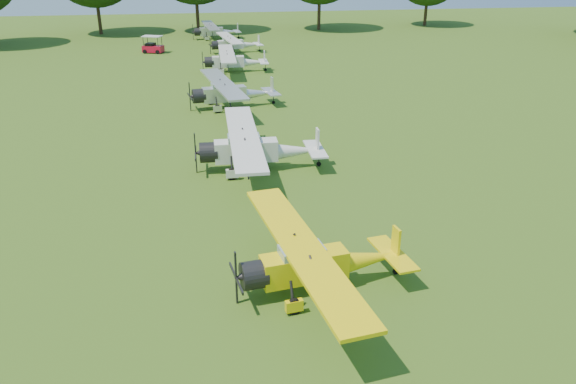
% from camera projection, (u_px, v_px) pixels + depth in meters
% --- Properties ---
extents(ground, '(160.00, 160.00, 0.00)m').
position_uv_depth(ground, '(264.00, 211.00, 24.43)').
color(ground, '#294A12').
rests_on(ground, ground).
extents(tree_belt, '(137.36, 130.27, 14.52)m').
position_uv_depth(tree_belt, '(350.00, 17.00, 21.86)').
color(tree_belt, '#332413').
rests_on(tree_belt, ground).
extents(aircraft_2, '(6.06, 9.60, 1.88)m').
position_uv_depth(aircraft_2, '(317.00, 260.00, 18.46)').
color(aircraft_2, yellow).
rests_on(aircraft_2, ground).
extents(aircraft_3, '(6.66, 10.57, 2.09)m').
position_uv_depth(aircraft_3, '(256.00, 147.00, 28.49)').
color(aircraft_3, silver).
rests_on(aircraft_3, ground).
extents(aircraft_4, '(6.43, 10.19, 2.00)m').
position_uv_depth(aircraft_4, '(231.00, 91.00, 39.64)').
color(aircraft_4, silver).
rests_on(aircraft_4, ground).
extents(aircraft_5, '(6.01, 9.55, 1.89)m').
position_uv_depth(aircraft_5, '(233.00, 60.00, 50.98)').
color(aircraft_5, silver).
rests_on(aircraft_5, ground).
extents(aircraft_6, '(5.74, 9.10, 1.79)m').
position_uv_depth(aircraft_6, '(234.00, 43.00, 60.17)').
color(aircraft_6, silver).
rests_on(aircraft_6, ground).
extents(aircraft_7, '(5.94, 9.46, 1.86)m').
position_uv_depth(aircraft_7, '(215.00, 30.00, 69.07)').
color(aircraft_7, silver).
rests_on(aircraft_7, ground).
extents(golf_cart, '(2.39, 1.89, 1.79)m').
position_uv_depth(golf_cart, '(153.00, 47.00, 60.27)').
color(golf_cart, red).
rests_on(golf_cart, ground).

